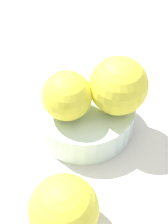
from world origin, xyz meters
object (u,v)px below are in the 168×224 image
object	(u,v)px
orange_in_bowl_0	(67,96)
fruit_bowl	(84,115)
orange_in_bowl_1	(118,86)
orange_loose_0	(64,209)

from	to	relation	value
orange_in_bowl_0	fruit_bowl	bearing A→B (deg)	-62.07
fruit_bowl	orange_in_bowl_1	size ratio (longest dim) A/B	1.86
orange_loose_0	orange_in_bowl_1	bearing A→B (deg)	-36.57
orange_in_bowl_0	orange_loose_0	world-z (taller)	orange_in_bowl_0
fruit_bowl	orange_in_bowl_1	bearing A→B (deg)	-109.92
orange_in_bowl_0	orange_loose_0	xyz separation A→B (cm)	(-13.37, 2.94, -4.09)
orange_in_bowl_0	orange_loose_0	distance (cm)	14.29
fruit_bowl	orange_in_bowl_0	size ratio (longest dim) A/B	2.20
fruit_bowl	orange_in_bowl_1	world-z (taller)	orange_in_bowl_1
orange_in_bowl_1	orange_loose_0	xyz separation A→B (cm)	(-13.17, 9.77, -4.70)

